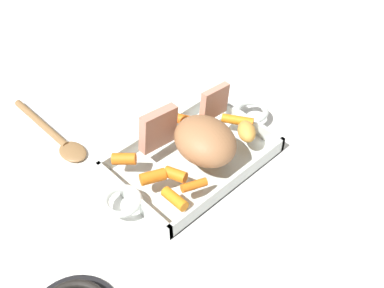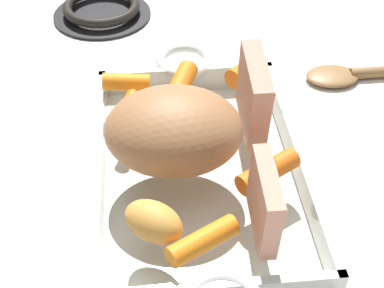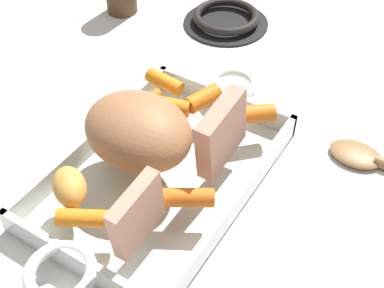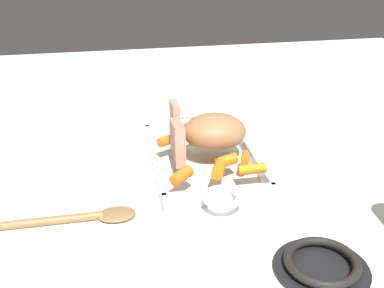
{
  "view_description": "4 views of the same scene",
  "coord_description": "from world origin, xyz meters",
  "px_view_note": "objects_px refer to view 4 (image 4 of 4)",
  "views": [
    {
      "loc": [
        -0.46,
        -0.47,
        0.7
      ],
      "look_at": [
        -0.01,
        -0.01,
        0.07
      ],
      "focal_mm": 43.35,
      "sensor_mm": 36.0,
      "label": 1
    },
    {
      "loc": [
        0.42,
        -0.05,
        0.43
      ],
      "look_at": [
        0.02,
        -0.01,
        0.07
      ],
      "focal_mm": 52.1,
      "sensor_mm": 36.0,
      "label": 2
    },
    {
      "loc": [
        0.35,
        0.26,
        0.48
      ],
      "look_at": [
        -0.03,
        0.03,
        0.05
      ],
      "focal_mm": 47.99,
      "sensor_mm": 36.0,
      "label": 3
    },
    {
      "loc": [
        -0.91,
        0.19,
        0.5
      ],
      "look_at": [
        0.0,
        0.02,
        0.05
      ],
      "focal_mm": 45.11,
      "sensor_mm": 36.0,
      "label": 4
    }
  ],
  "objects_px": {
    "baby_carrot_center_left": "(245,158)",
    "baby_carrot_center_right": "(252,169)",
    "roast_slice_thick": "(178,142)",
    "baby_carrot_northeast": "(197,123)",
    "pork_roast": "(214,132)",
    "roasting_dish": "(203,160)",
    "roast_slice_thin": "(175,117)",
    "baby_carrot_long": "(227,161)",
    "stove_burner_rear": "(322,265)",
    "potato_corner": "(216,122)",
    "serving_spoon": "(79,218)",
    "baby_carrot_southwest": "(171,139)",
    "baby_carrot_southeast": "(219,170)",
    "baby_carrot_short": "(182,176)"
  },
  "relations": [
    {
      "from": "baby_carrot_center_left",
      "to": "baby_carrot_center_right",
      "type": "xyz_separation_m",
      "value": [
        -0.05,
        -0.0,
        0.0
      ]
    },
    {
      "from": "roast_slice_thick",
      "to": "baby_carrot_center_right",
      "type": "bearing_deg",
      "value": -120.68
    },
    {
      "from": "baby_carrot_northeast",
      "to": "baby_carrot_center_left",
      "type": "bearing_deg",
      "value": -161.51
    },
    {
      "from": "roast_slice_thick",
      "to": "pork_roast",
      "type": "bearing_deg",
      "value": -62.63
    },
    {
      "from": "roasting_dish",
      "to": "roast_slice_thin",
      "type": "relative_size",
      "value": 6.15
    },
    {
      "from": "baby_carrot_long",
      "to": "stove_burner_rear",
      "type": "xyz_separation_m",
      "value": [
        -0.29,
        -0.08,
        -0.04
      ]
    },
    {
      "from": "roast_slice_thick",
      "to": "baby_carrot_center_left",
      "type": "relative_size",
      "value": 1.64
    },
    {
      "from": "potato_corner",
      "to": "serving_spoon",
      "type": "xyz_separation_m",
      "value": [
        -0.27,
        0.31,
        -0.05
      ]
    },
    {
      "from": "serving_spoon",
      "to": "roast_slice_thick",
      "type": "bearing_deg",
      "value": 32.05
    },
    {
      "from": "serving_spoon",
      "to": "baby_carrot_southwest",
      "type": "bearing_deg",
      "value": 46.16
    },
    {
      "from": "baby_carrot_northeast",
      "to": "pork_roast",
      "type": "bearing_deg",
      "value": -171.93
    },
    {
      "from": "roast_slice_thick",
      "to": "baby_carrot_northeast",
      "type": "distance_m",
      "value": 0.18
    },
    {
      "from": "roast_slice_thick",
      "to": "baby_carrot_center_left",
      "type": "xyz_separation_m",
      "value": [
        -0.03,
        -0.13,
        -0.03
      ]
    },
    {
      "from": "baby_carrot_southeast",
      "to": "baby_carrot_southwest",
      "type": "bearing_deg",
      "value": 23.95
    },
    {
      "from": "roast_slice_thin",
      "to": "potato_corner",
      "type": "distance_m",
      "value": 0.1
    },
    {
      "from": "roast_slice_thin",
      "to": "baby_carrot_northeast",
      "type": "height_order",
      "value": "roast_slice_thin"
    },
    {
      "from": "pork_roast",
      "to": "potato_corner",
      "type": "bearing_deg",
      "value": -14.5
    },
    {
      "from": "baby_carrot_short",
      "to": "stove_burner_rear",
      "type": "height_order",
      "value": "baby_carrot_short"
    },
    {
      "from": "baby_carrot_center_right",
      "to": "potato_corner",
      "type": "distance_m",
      "value": 0.22
    },
    {
      "from": "potato_corner",
      "to": "serving_spoon",
      "type": "bearing_deg",
      "value": 130.96
    },
    {
      "from": "baby_carrot_southeast",
      "to": "baby_carrot_northeast",
      "type": "relative_size",
      "value": 0.71
    },
    {
      "from": "roast_slice_thin",
      "to": "pork_roast",
      "type": "bearing_deg",
      "value": -144.52
    },
    {
      "from": "baby_carrot_center_left",
      "to": "potato_corner",
      "type": "bearing_deg",
      "value": 7.5
    },
    {
      "from": "pork_roast",
      "to": "roast_slice_thick",
      "type": "relative_size",
      "value": 1.65
    },
    {
      "from": "pork_roast",
      "to": "roast_slice_thin",
      "type": "bearing_deg",
      "value": 35.48
    },
    {
      "from": "baby_carrot_center_right",
      "to": "serving_spoon",
      "type": "relative_size",
      "value": 0.21
    },
    {
      "from": "roasting_dish",
      "to": "potato_corner",
      "type": "distance_m",
      "value": 0.12
    },
    {
      "from": "baby_carrot_southwest",
      "to": "baby_carrot_center_right",
      "type": "xyz_separation_m",
      "value": [
        -0.16,
        -0.14,
        -0.0
      ]
    },
    {
      "from": "stove_burner_rear",
      "to": "roast_slice_thin",
      "type": "bearing_deg",
      "value": 18.38
    },
    {
      "from": "potato_corner",
      "to": "roast_slice_thin",
      "type": "bearing_deg",
      "value": 88.15
    },
    {
      "from": "baby_carrot_southwest",
      "to": "baby_carrot_long",
      "type": "distance_m",
      "value": 0.16
    },
    {
      "from": "roasting_dish",
      "to": "serving_spoon",
      "type": "bearing_deg",
      "value": 122.65
    },
    {
      "from": "baby_carrot_southwest",
      "to": "baby_carrot_northeast",
      "type": "distance_m",
      "value": 0.11
    },
    {
      "from": "baby_carrot_center_right",
      "to": "stove_burner_rear",
      "type": "distance_m",
      "value": 0.26
    },
    {
      "from": "baby_carrot_southeast",
      "to": "baby_carrot_long",
      "type": "relative_size",
      "value": 1.13
    },
    {
      "from": "baby_carrot_center_left",
      "to": "baby_carrot_long",
      "type": "xyz_separation_m",
      "value": [
        -0.01,
        0.04,
        0.0
      ]
    },
    {
      "from": "roasting_dish",
      "to": "baby_carrot_long",
      "type": "bearing_deg",
      "value": -156.93
    },
    {
      "from": "roasting_dish",
      "to": "serving_spoon",
      "type": "height_order",
      "value": "roasting_dish"
    },
    {
      "from": "baby_carrot_center_left",
      "to": "baby_carrot_short",
      "type": "xyz_separation_m",
      "value": [
        -0.05,
        0.14,
        0.0
      ]
    },
    {
      "from": "baby_carrot_northeast",
      "to": "serving_spoon",
      "type": "bearing_deg",
      "value": 136.96
    },
    {
      "from": "baby_carrot_short",
      "to": "baby_carrot_southwest",
      "type": "relative_size",
      "value": 0.69
    },
    {
      "from": "baby_carrot_center_left",
      "to": "baby_carrot_southwest",
      "type": "distance_m",
      "value": 0.18
    },
    {
      "from": "roast_slice_thick",
      "to": "baby_carrot_northeast",
      "type": "height_order",
      "value": "roast_slice_thick"
    },
    {
      "from": "baby_carrot_center_left",
      "to": "serving_spoon",
      "type": "bearing_deg",
      "value": 106.28
    },
    {
      "from": "baby_carrot_short",
      "to": "baby_carrot_center_left",
      "type": "bearing_deg",
      "value": -69.08
    },
    {
      "from": "roast_slice_thin",
      "to": "baby_carrot_short",
      "type": "distance_m",
      "value": 0.23
    },
    {
      "from": "baby_carrot_short",
      "to": "baby_carrot_northeast",
      "type": "xyz_separation_m",
      "value": [
        0.24,
        -0.08,
        -0.0
      ]
    },
    {
      "from": "roast_slice_thin",
      "to": "baby_carrot_southeast",
      "type": "xyz_separation_m",
      "value": [
        -0.22,
        -0.05,
        -0.02
      ]
    },
    {
      "from": "serving_spoon",
      "to": "baby_carrot_center_left",
      "type": "bearing_deg",
      "value": 15.49
    },
    {
      "from": "roast_slice_thick",
      "to": "serving_spoon",
      "type": "height_order",
      "value": "roast_slice_thick"
    }
  ]
}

